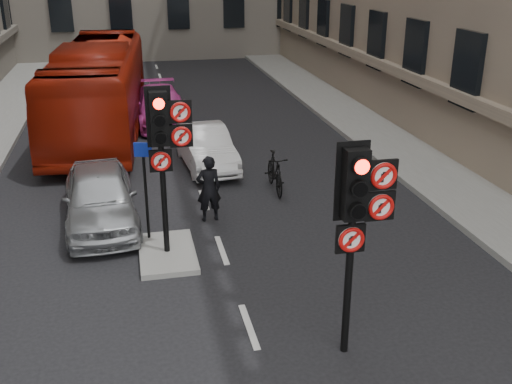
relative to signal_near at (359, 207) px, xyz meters
name	(u,v)px	position (x,y,z in m)	size (l,w,h in m)	color
pavement_right	(392,139)	(5.71, 11.01, -2.50)	(3.00, 50.00, 0.16)	gray
centre_island	(167,253)	(-2.69, 4.01, -2.52)	(1.20, 2.00, 0.12)	gray
signal_near	(359,207)	(0.00, 0.00, 0.00)	(0.91, 0.40, 3.58)	black
signal_far	(165,136)	(-2.60, 4.00, 0.12)	(0.91, 0.40, 3.58)	black
car_silver	(100,197)	(-4.10, 6.01, -1.87)	(1.68, 4.17, 1.42)	#9A9EA2
car_white	(206,147)	(-1.05, 9.72, -1.96)	(1.32, 3.80, 1.25)	white
car_pink	(161,106)	(-2.06, 15.17, -1.90)	(1.91, 4.70, 1.36)	#CC3C9B
bus_red	(100,88)	(-4.24, 14.56, -0.97)	(2.70, 11.56, 3.22)	maroon
motorcycle	(275,172)	(0.53, 7.26, -2.04)	(0.51, 1.81, 1.09)	black
motorcyclist	(209,189)	(-1.52, 5.69, -1.75)	(0.60, 0.40, 1.66)	black
info_sign	(145,177)	(-3.04, 4.74, -1.00)	(0.38, 0.17, 2.26)	black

